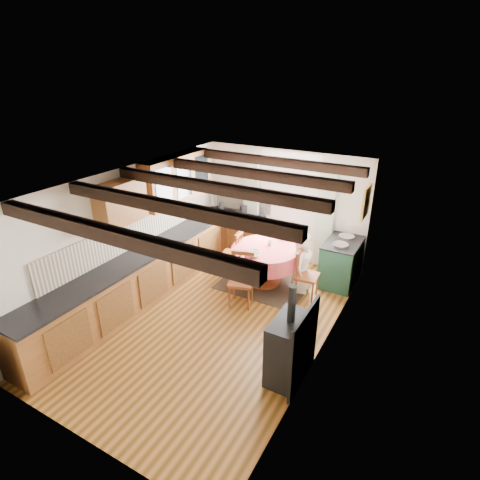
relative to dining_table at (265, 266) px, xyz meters
The scene contains 40 objects.
floor 1.49m from the dining_table, 98.26° to the right, with size 3.60×5.50×0.00m, color #A9652B.
ceiling 2.47m from the dining_table, 98.26° to the right, with size 3.60×5.50×0.00m, color white.
wall_back 1.57m from the dining_table, 98.85° to the left, with size 3.60×0.00×2.40m, color silver.
wall_front 4.26m from the dining_table, 92.83° to the right, with size 3.60×0.00×2.40m, color silver.
wall_left 2.59m from the dining_table, 144.66° to the right, with size 0.00×5.50×2.40m, color silver.
wall_right 2.28m from the dining_table, 41.77° to the right, with size 0.00×5.50×2.40m, color silver.
beam_a 3.93m from the dining_table, 93.45° to the right, with size 3.60×0.16×0.16m, color black.
beam_b 3.10m from the dining_table, 94.87° to the right, with size 3.60×0.16×0.16m, color black.
beam_c 2.40m from the dining_table, 98.26° to the right, with size 3.60×0.16×0.16m, color black.
beam_d 1.97m from the dining_table, 116.02° to the right, with size 3.60×0.16×0.16m, color black.
beam_e 2.01m from the dining_table, 109.70° to the left, with size 3.60×0.16×0.16m, color black.
splash_left 2.42m from the dining_table, 150.52° to the right, with size 0.02×4.50×0.55m, color beige.
splash_back 1.95m from the dining_table, 132.71° to the left, with size 1.40×0.02×0.55m, color beige.
base_cabinet_left 2.22m from the dining_table, 140.18° to the right, with size 0.60×5.30×0.88m, color #925920.
base_cabinet_back 1.62m from the dining_table, 140.74° to the left, with size 1.30×0.60×0.88m, color #925920.
worktop_left 2.26m from the dining_table, 139.84° to the right, with size 0.64×5.30×0.04m, color black.
worktop_back 1.69m from the dining_table, 141.29° to the left, with size 1.30×0.64×0.04m, color black.
wall_cabinet_glass 2.42m from the dining_table, behind, with size 0.34×1.80×0.90m, color #925920.
wall_cabinet_solid 2.94m from the dining_table, 136.83° to the right, with size 0.34×0.90×0.70m, color #925920.
window_frame 1.79m from the dining_table, 94.64° to the left, with size 1.34×0.03×1.54m, color white.
window_pane 1.79m from the dining_table, 94.63° to the left, with size 1.20×0.01×1.40m, color white.
curtain_left 1.71m from the dining_table, 127.94° to the left, with size 0.35×0.10×2.10m, color #95BA8A.
curtain_right 1.60m from the dining_table, 58.79° to the left, with size 0.35×0.10×2.10m, color #95BA8A.
curtain_rod 2.19m from the dining_table, 94.96° to the left, with size 0.03×0.03×2.00m, color black.
wall_picture 2.22m from the dining_table, 29.29° to the left, with size 0.04×0.50×0.60m, color gold.
wall_plate 2.03m from the dining_table, 56.96° to the left, with size 0.30×0.30×0.02m, color silver.
rug 0.39m from the dining_table, behind, with size 1.67×1.30×0.01m, color #392C24.
dining_table is the anchor object (origin of this frame).
chair_near 0.86m from the dining_table, 93.81° to the right, with size 0.42×0.44×0.99m, color brown, non-canonical shape.
chair_left 0.76m from the dining_table, behind, with size 0.43×0.45×1.00m, color brown, non-canonical shape.
chair_right 0.89m from the dining_table, ahead, with size 0.40×0.42×0.94m, color brown, non-canonical shape.
aga_range 1.49m from the dining_table, 32.01° to the left, with size 0.63×0.97×0.90m, color #1E4A36, non-canonical shape.
cast_iron_stove 2.53m from the dining_table, 56.76° to the right, with size 0.43×0.72×1.45m, color black, non-canonical shape.
child_far 0.68m from the dining_table, 81.25° to the left, with size 0.41×0.27×1.11m, color #525667.
child_right 0.73m from the dining_table, 10.29° to the left, with size 0.58×0.38×1.19m, color #F3E3CE.
bowl_a 0.60m from the dining_table, 94.76° to the right, with size 0.23×0.23×0.06m, color silver.
bowl_b 0.53m from the dining_table, 108.75° to the right, with size 0.18×0.18×0.06m, color silver.
cup 0.47m from the dining_table, 87.72° to the left, with size 0.09×0.09×0.09m, color silver.
canister_tall 2.01m from the dining_table, 147.75° to the left, with size 0.13×0.13×0.22m, color #262628.
canister_wide 1.72m from the dining_table, 133.94° to the left, with size 0.17×0.17×0.18m, color #262628.
Camera 1 is at (3.02, -4.60, 3.93)m, focal length 28.91 mm.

